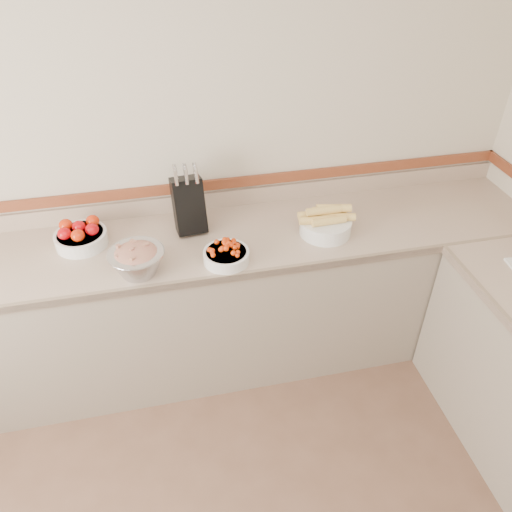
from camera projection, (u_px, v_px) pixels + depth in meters
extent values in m
plane|color=beige|center=(165.00, 147.00, 2.63)|extent=(4.00, 0.00, 4.00)
cube|color=tan|center=(178.00, 246.00, 2.63)|extent=(4.00, 0.65, 0.04)
cube|color=gray|center=(185.00, 309.00, 2.90)|extent=(4.00, 0.63, 0.86)
cube|color=#88725C|center=(184.00, 284.00, 2.39)|extent=(4.00, 0.02, 0.04)
cube|color=tan|center=(172.00, 205.00, 2.83)|extent=(4.00, 0.02, 0.10)
cube|color=brown|center=(170.00, 189.00, 2.77)|extent=(4.00, 0.02, 0.06)
cube|color=black|center=(189.00, 205.00, 2.64)|extent=(0.18, 0.21, 0.32)
cylinder|color=silver|center=(176.00, 178.00, 2.49)|extent=(0.02, 0.04, 0.08)
cylinder|color=silver|center=(186.00, 177.00, 2.50)|extent=(0.02, 0.04, 0.08)
cylinder|color=silver|center=(197.00, 176.00, 2.51)|extent=(0.02, 0.04, 0.08)
cylinder|color=silver|center=(176.00, 175.00, 2.52)|extent=(0.02, 0.04, 0.08)
cylinder|color=silver|center=(186.00, 174.00, 2.53)|extent=(0.02, 0.04, 0.08)
cylinder|color=silver|center=(196.00, 173.00, 2.53)|extent=(0.02, 0.04, 0.08)
cylinder|color=silver|center=(175.00, 172.00, 2.54)|extent=(0.02, 0.04, 0.08)
cylinder|color=silver|center=(185.00, 171.00, 2.55)|extent=(0.02, 0.04, 0.08)
cylinder|color=silver|center=(195.00, 170.00, 2.56)|extent=(0.02, 0.04, 0.08)
cylinder|color=white|center=(81.00, 239.00, 2.59)|extent=(0.27, 0.27, 0.07)
torus|color=white|center=(80.00, 234.00, 2.57)|extent=(0.27, 0.27, 0.01)
cylinder|color=white|center=(80.00, 234.00, 2.57)|extent=(0.24, 0.24, 0.01)
ellipsoid|color=red|center=(64.00, 234.00, 2.51)|extent=(0.07, 0.07, 0.06)
ellipsoid|color=red|center=(78.00, 235.00, 2.50)|extent=(0.07, 0.07, 0.06)
ellipsoid|color=red|center=(92.00, 229.00, 2.54)|extent=(0.07, 0.07, 0.06)
ellipsoid|color=red|center=(66.00, 225.00, 2.57)|extent=(0.07, 0.07, 0.06)
ellipsoid|color=red|center=(79.00, 227.00, 2.56)|extent=(0.07, 0.07, 0.06)
ellipsoid|color=red|center=(93.00, 221.00, 2.60)|extent=(0.07, 0.07, 0.06)
cylinder|color=white|center=(226.00, 256.00, 2.48)|extent=(0.23, 0.23, 0.06)
torus|color=white|center=(226.00, 252.00, 2.47)|extent=(0.23, 0.23, 0.01)
cylinder|color=white|center=(226.00, 252.00, 2.47)|extent=(0.20, 0.20, 0.01)
sphere|color=red|center=(213.00, 251.00, 2.43)|extent=(0.02, 0.02, 0.02)
sphere|color=red|center=(215.00, 252.00, 2.42)|extent=(0.02, 0.02, 0.02)
sphere|color=red|center=(243.00, 248.00, 2.46)|extent=(0.02, 0.02, 0.02)
sphere|color=red|center=(227.00, 243.00, 2.46)|extent=(0.02, 0.02, 0.02)
sphere|color=red|center=(222.00, 249.00, 2.41)|extent=(0.02, 0.02, 0.02)
sphere|color=red|center=(241.00, 247.00, 2.46)|extent=(0.02, 0.02, 0.02)
sphere|color=red|center=(230.00, 245.00, 2.43)|extent=(0.02, 0.02, 0.02)
sphere|color=red|center=(237.00, 251.00, 2.42)|extent=(0.02, 0.02, 0.02)
sphere|color=red|center=(234.00, 241.00, 2.49)|extent=(0.02, 0.02, 0.02)
sphere|color=red|center=(238.00, 242.00, 2.50)|extent=(0.02, 0.02, 0.02)
sphere|color=red|center=(227.00, 244.00, 2.43)|extent=(0.02, 0.02, 0.02)
sphere|color=red|center=(234.00, 251.00, 2.42)|extent=(0.02, 0.02, 0.02)
sphere|color=red|center=(234.00, 241.00, 2.50)|extent=(0.02, 0.02, 0.02)
sphere|color=red|center=(230.00, 250.00, 2.41)|extent=(0.02, 0.02, 0.02)
sphere|color=red|center=(227.00, 254.00, 2.40)|extent=(0.02, 0.02, 0.02)
sphere|color=red|center=(225.00, 257.00, 2.39)|extent=(0.02, 0.02, 0.02)
sphere|color=red|center=(225.00, 245.00, 2.44)|extent=(0.02, 0.02, 0.02)
sphere|color=red|center=(224.00, 239.00, 2.52)|extent=(0.02, 0.02, 0.02)
sphere|color=red|center=(216.00, 245.00, 2.45)|extent=(0.02, 0.02, 0.02)
sphere|color=red|center=(227.00, 242.00, 2.46)|extent=(0.02, 0.02, 0.02)
sphere|color=red|center=(225.00, 242.00, 2.47)|extent=(0.02, 0.02, 0.02)
sphere|color=red|center=(219.00, 246.00, 2.45)|extent=(0.02, 0.02, 0.02)
sphere|color=red|center=(217.00, 244.00, 2.46)|extent=(0.02, 0.02, 0.02)
sphere|color=red|center=(226.00, 242.00, 2.46)|extent=(0.02, 0.02, 0.02)
sphere|color=red|center=(226.00, 244.00, 2.43)|extent=(0.02, 0.02, 0.02)
sphere|color=red|center=(229.00, 241.00, 2.48)|extent=(0.02, 0.02, 0.02)
sphere|color=red|center=(224.00, 241.00, 2.49)|extent=(0.02, 0.02, 0.02)
sphere|color=red|center=(227.00, 243.00, 2.46)|extent=(0.02, 0.02, 0.02)
sphere|color=red|center=(233.00, 253.00, 2.41)|extent=(0.02, 0.02, 0.02)
sphere|color=red|center=(226.00, 244.00, 2.44)|extent=(0.02, 0.02, 0.02)
sphere|color=red|center=(222.00, 253.00, 2.41)|extent=(0.02, 0.02, 0.02)
sphere|color=red|center=(225.00, 252.00, 2.41)|extent=(0.02, 0.02, 0.02)
sphere|color=red|center=(224.00, 242.00, 2.43)|extent=(0.02, 0.02, 0.02)
sphere|color=red|center=(216.00, 249.00, 2.43)|extent=(0.02, 0.02, 0.02)
sphere|color=red|center=(221.00, 251.00, 2.42)|extent=(0.02, 0.02, 0.02)
sphere|color=red|center=(219.00, 246.00, 2.45)|extent=(0.02, 0.02, 0.02)
cylinder|color=white|center=(325.00, 226.00, 2.67)|extent=(0.28, 0.28, 0.08)
torus|color=white|center=(326.00, 221.00, 2.65)|extent=(0.28, 0.28, 0.01)
cylinder|color=#ECBE62|center=(317.00, 220.00, 2.61)|extent=(0.19, 0.06, 0.04)
cylinder|color=#ECBE62|center=(329.00, 221.00, 2.60)|extent=(0.19, 0.05, 0.04)
cylinder|color=#ECBE62|center=(338.00, 217.00, 2.63)|extent=(0.19, 0.09, 0.04)
cylinder|color=#ECBE62|center=(315.00, 214.00, 2.66)|extent=(0.19, 0.05, 0.04)
cylinder|color=#ECBE62|center=(329.00, 211.00, 2.68)|extent=(0.19, 0.10, 0.04)
cylinder|color=#ECBE62|center=(324.00, 210.00, 2.61)|extent=(0.18, 0.04, 0.04)
cylinder|color=#ECBE62|center=(334.00, 208.00, 2.63)|extent=(0.19, 0.08, 0.04)
cylinder|color=#B2B2BA|center=(138.00, 262.00, 2.39)|extent=(0.27, 0.27, 0.12)
torus|color=#B2B2BA|center=(136.00, 253.00, 2.35)|extent=(0.27, 0.27, 0.01)
ellipsoid|color=#B81550|center=(136.00, 254.00, 2.36)|extent=(0.22, 0.22, 0.07)
cube|color=#B81550|center=(133.00, 247.00, 2.37)|extent=(0.02, 0.02, 0.02)
cube|color=#A1BD5C|center=(133.00, 248.00, 2.35)|extent=(0.02, 0.02, 0.02)
cube|color=#B81550|center=(134.00, 251.00, 2.35)|extent=(0.02, 0.02, 0.02)
cube|color=#A1BD5C|center=(147.00, 245.00, 2.37)|extent=(0.02, 0.02, 0.02)
cube|color=#B81550|center=(136.00, 251.00, 2.35)|extent=(0.02, 0.02, 0.02)
cube|color=#A1BD5C|center=(132.00, 241.00, 2.41)|extent=(0.03, 0.03, 0.02)
cube|color=#B81550|center=(146.00, 246.00, 2.37)|extent=(0.03, 0.03, 0.02)
cube|color=#A1BD5C|center=(117.00, 257.00, 2.32)|extent=(0.03, 0.03, 0.02)
cube|color=#B81550|center=(118.00, 247.00, 2.36)|extent=(0.03, 0.03, 0.02)
cube|color=#A1BD5C|center=(135.00, 243.00, 2.39)|extent=(0.02, 0.02, 0.02)
cube|color=#B81550|center=(132.00, 250.00, 2.33)|extent=(0.03, 0.03, 0.02)
cube|color=#A1BD5C|center=(132.00, 259.00, 2.28)|extent=(0.03, 0.03, 0.02)
cube|color=#B81550|center=(144.00, 246.00, 2.36)|extent=(0.02, 0.02, 0.02)
cube|color=#A1BD5C|center=(134.00, 246.00, 2.38)|extent=(0.02, 0.02, 0.02)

